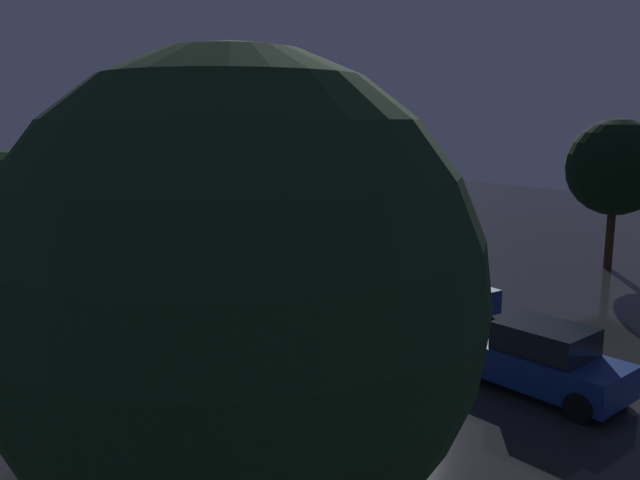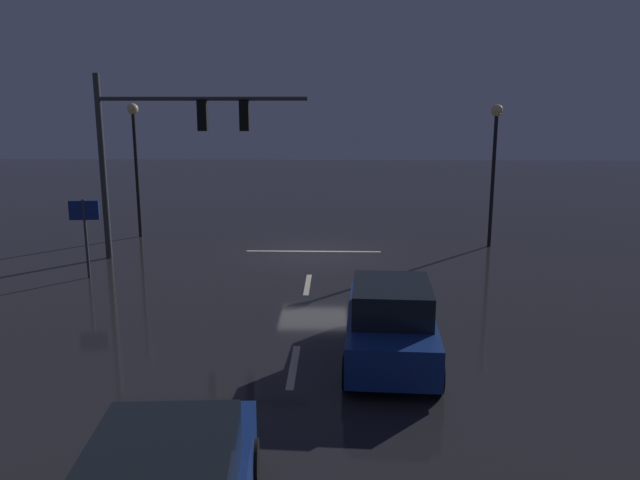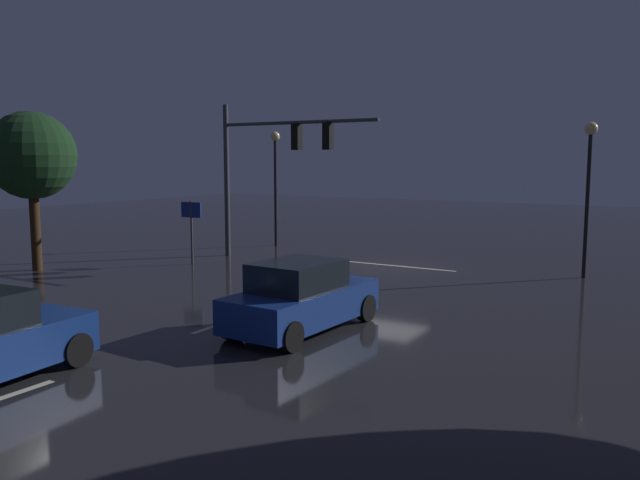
% 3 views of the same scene
% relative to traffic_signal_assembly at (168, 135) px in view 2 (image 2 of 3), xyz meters
% --- Properties ---
extents(ground_plane, '(80.00, 80.00, 0.00)m').
position_rel_traffic_signal_assembly_xyz_m(ground_plane, '(-4.92, -0.84, -4.32)').
color(ground_plane, '#232326').
extents(traffic_signal_assembly, '(7.21, 0.47, 6.38)m').
position_rel_traffic_signal_assembly_xyz_m(traffic_signal_assembly, '(0.00, 0.00, 0.00)').
color(traffic_signal_assembly, '#383A3D').
rests_on(traffic_signal_assembly, ground_plane).
extents(lane_dash_far, '(0.16, 2.20, 0.01)m').
position_rel_traffic_signal_assembly_xyz_m(lane_dash_far, '(-4.92, 3.16, -4.32)').
color(lane_dash_far, beige).
rests_on(lane_dash_far, ground_plane).
extents(lane_dash_mid, '(0.16, 2.20, 0.01)m').
position_rel_traffic_signal_assembly_xyz_m(lane_dash_mid, '(-4.92, 9.16, -4.32)').
color(lane_dash_mid, beige).
rests_on(lane_dash_mid, ground_plane).
extents(stop_bar, '(5.00, 0.16, 0.01)m').
position_rel_traffic_signal_assembly_xyz_m(stop_bar, '(-4.92, -1.19, -4.32)').
color(stop_bar, beige).
rests_on(stop_bar, ground_plane).
extents(car_approaching, '(2.10, 4.45, 1.70)m').
position_rel_traffic_signal_assembly_xyz_m(car_approaching, '(-6.96, 8.66, -3.52)').
color(car_approaching, navy).
rests_on(car_approaching, ground_plane).
extents(street_lamp_left_kerb, '(0.44, 0.44, 5.36)m').
position_rel_traffic_signal_assembly_xyz_m(street_lamp_left_kerb, '(-11.67, -2.26, -0.60)').
color(street_lamp_left_kerb, black).
rests_on(street_lamp_left_kerb, ground_plane).
extents(street_lamp_right_kerb, '(0.44, 0.44, 5.40)m').
position_rel_traffic_signal_assembly_xyz_m(street_lamp_right_kerb, '(2.35, -3.64, -0.57)').
color(street_lamp_right_kerb, black).
rests_on(street_lamp_right_kerb, ground_plane).
extents(route_sign, '(0.90, 0.16, 2.50)m').
position_rel_traffic_signal_assembly_xyz_m(route_sign, '(2.01, 2.59, -2.52)').
color(route_sign, '#383A3D').
rests_on(route_sign, ground_plane).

